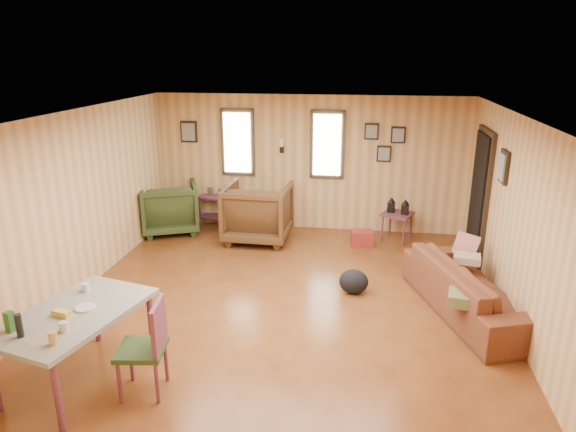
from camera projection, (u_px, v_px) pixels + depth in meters
name	position (u px, v px, depth m)	size (l,w,h in m)	color
room	(300.00, 208.00, 6.52)	(5.54, 6.04, 2.44)	brown
sofa	(472.00, 280.00, 6.28)	(2.21, 0.65, 0.86)	brown
recliner_brown	(258.00, 210.00, 8.68)	(1.06, 0.99, 1.09)	#4C2F16
recliner_green	(169.00, 205.00, 9.11)	(0.96, 0.90, 0.99)	#303E1C
end_table	(216.00, 204.00, 9.54)	(0.65, 0.62, 0.70)	brown
side_table	(398.00, 212.00, 8.68)	(0.61, 0.61, 0.75)	brown
cooler	(362.00, 238.00, 8.56)	(0.38, 0.30, 0.25)	maroon
backpack	(354.00, 282.00, 6.86)	(0.43, 0.35, 0.34)	black
sofa_pillows	(467.00, 273.00, 6.32)	(0.64, 1.76, 0.36)	brown
dining_table	(74.00, 319.00, 4.86)	(1.20, 1.64, 0.97)	gray
dining_chair	(148.00, 343.00, 4.75)	(0.48, 0.48, 0.94)	#303E1C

